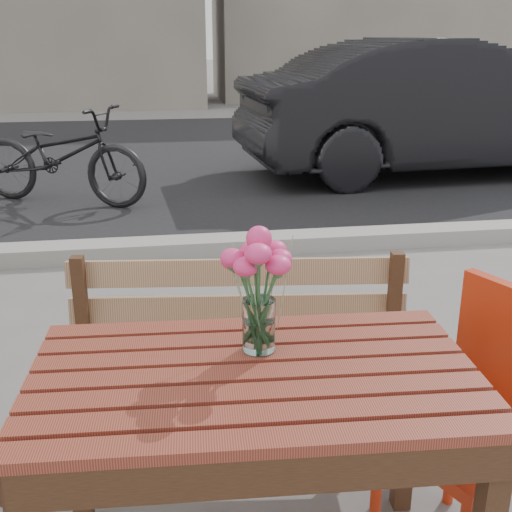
{
  "coord_description": "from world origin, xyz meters",
  "views": [
    {
      "loc": [
        -0.15,
        -1.52,
        1.55
      ],
      "look_at": [
        0.1,
        0.1,
        0.98
      ],
      "focal_mm": 45.0,
      "sensor_mm": 36.0,
      "label": 1
    }
  ],
  "objects": [
    {
      "name": "bicycle",
      "position": [
        -1.04,
        4.72,
        0.46
      ],
      "size": [
        1.86,
        1.31,
        0.93
      ],
      "primitive_type": "imported",
      "rotation": [
        0.0,
        0.0,
        1.13
      ],
      "color": "black",
      "rests_on": "ground"
    },
    {
      "name": "main_bench",
      "position": [
        0.12,
        0.62,
        0.49
      ],
      "size": [
        1.33,
        0.53,
        0.8
      ],
      "rotation": [
        0.0,
        0.0,
        -0.12
      ],
      "color": "#826243",
      "rests_on": "ground"
    },
    {
      "name": "parked_car",
      "position": [
        3.1,
        5.51,
        0.75
      ],
      "size": [
        4.68,
        1.94,
        1.51
      ],
      "primitive_type": "imported",
      "rotation": [
        0.0,
        0.0,
        1.65
      ],
      "color": "black",
      "rests_on": "ground"
    },
    {
      "name": "street",
      "position": [
        0.0,
        5.06,
        0.03
      ],
      "size": [
        30.0,
        8.12,
        0.12
      ],
      "color": "black",
      "rests_on": "ground"
    },
    {
      "name": "main_table",
      "position": [
        0.07,
        -0.06,
        0.6
      ],
      "size": [
        1.21,
        0.75,
        0.72
      ],
      "rotation": [
        0.0,
        0.0,
        -0.06
      ],
      "color": "#5C2218",
      "rests_on": "ground"
    },
    {
      "name": "main_vase",
      "position": [
        0.1,
        0.05,
        0.94
      ],
      "size": [
        0.19,
        0.19,
        0.36
      ],
      "color": "white",
      "rests_on": "main_table"
    },
    {
      "name": "red_chair",
      "position": [
        0.78,
        -0.0,
        0.5
      ],
      "size": [
        0.55,
        0.55,
        0.85
      ],
      "rotation": [
        0.0,
        0.0,
        -1.18
      ],
      "color": "#BA2A0F",
      "rests_on": "ground"
    }
  ]
}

